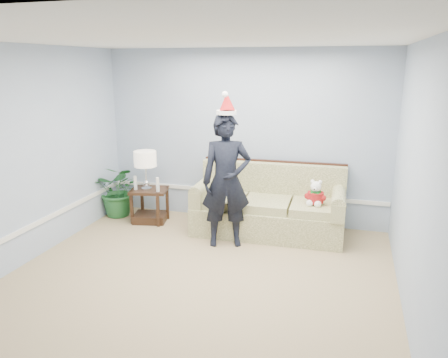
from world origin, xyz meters
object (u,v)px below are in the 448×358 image
(houseplant, at_px, (120,190))
(side_table, at_px, (150,209))
(sofa, at_px, (269,208))
(table_lamp, at_px, (145,160))
(man, at_px, (226,181))
(teddy_bear, at_px, (315,196))

(houseplant, bearing_deg, side_table, -11.23)
(houseplant, bearing_deg, sofa, -0.36)
(sofa, xyz_separation_m, table_lamp, (-1.93, -0.15, 0.65))
(man, bearing_deg, side_table, 139.88)
(table_lamp, bearing_deg, side_table, 68.49)
(sofa, height_order, side_table, sofa)
(sofa, height_order, teddy_bear, sofa)
(side_table, distance_m, teddy_bear, 2.63)
(side_table, relative_size, man, 0.35)
(side_table, distance_m, houseplant, 0.65)
(sofa, distance_m, teddy_bear, 0.77)
(man, bearing_deg, table_lamp, 141.82)
(table_lamp, relative_size, teddy_bear, 1.68)
(sofa, distance_m, table_lamp, 2.04)
(sofa, bearing_deg, table_lamp, -177.09)
(side_table, height_order, houseplant, houseplant)
(sofa, xyz_separation_m, side_table, (-1.91, -0.10, -0.15))
(side_table, height_order, table_lamp, table_lamp)
(houseplant, relative_size, man, 0.48)
(sofa, relative_size, table_lamp, 3.59)
(side_table, relative_size, teddy_bear, 1.76)
(table_lamp, bearing_deg, houseplant, 163.94)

